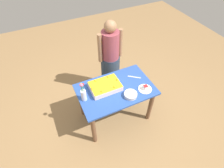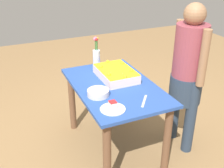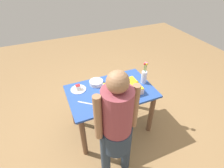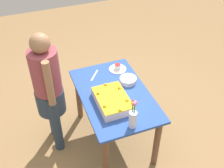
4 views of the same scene
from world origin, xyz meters
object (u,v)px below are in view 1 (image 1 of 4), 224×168
flower_vase (83,94)px  cake_knife (134,77)px  person_standing (110,55)px  sheet_cake (105,86)px  serving_plate_with_slice (145,88)px  fruit_bowl (131,95)px

flower_vase → cake_knife: bearing=6.1°
cake_knife → person_standing: 0.60m
cake_knife → person_standing: person_standing is taller
sheet_cake → person_standing: bearing=58.5°
sheet_cake → serving_plate_with_slice: (0.54, -0.27, -0.03)m
serving_plate_with_slice → fruit_bowl: bearing=-175.2°
cake_knife → fruit_bowl: bearing=90.1°
serving_plate_with_slice → person_standing: bearing=101.9°
sheet_cake → cake_knife: 0.53m
fruit_bowl → serving_plate_with_slice: bearing=4.8°
flower_vase → serving_plate_with_slice: bearing=-12.8°
serving_plate_with_slice → cake_knife: serving_plate_with_slice is taller
flower_vase → fruit_bowl: bearing=-19.7°
sheet_cake → serving_plate_with_slice: 0.61m
sheet_cake → cake_knife: (0.53, 0.03, -0.05)m
serving_plate_with_slice → flower_vase: bearing=167.2°
sheet_cake → serving_plate_with_slice: bearing=-26.8°
person_standing → sheet_cake: bearing=-31.5°
serving_plate_with_slice → fruit_bowl: serving_plate_with_slice is taller
flower_vase → person_standing: bearing=42.4°
serving_plate_with_slice → person_standing: 0.89m
serving_plate_with_slice → fruit_bowl: (-0.27, -0.02, 0.01)m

